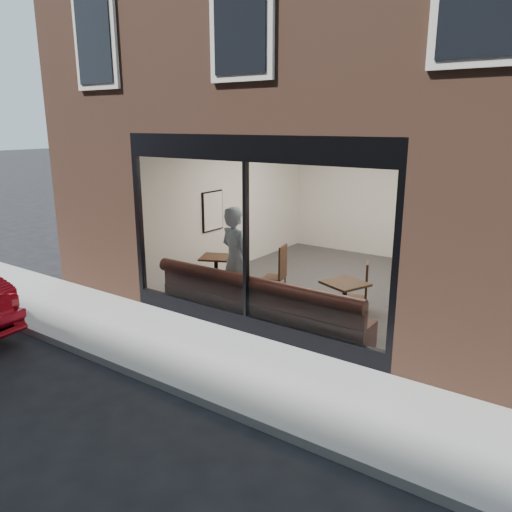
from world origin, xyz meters
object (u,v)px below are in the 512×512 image
Objects in this scene: cafe_chair_left at (274,277)px; person at (236,260)px; cafe_table_right at (345,284)px; cafe_chair_right at (355,299)px; cafe_table_left at (216,257)px; banquette at (260,312)px.

person is at bearing 83.78° from cafe_chair_left.
cafe_chair_right is (-0.11, 0.70, -0.50)m from cafe_table_right.
cafe_table_right is at bearing -1.44° from cafe_table_left.
person is at bearing 159.36° from banquette.
banquette is 10.32× the size of cafe_chair_right.
person is 1.67m from cafe_chair_left.
person reaches higher than banquette.
person is 3.05× the size of cafe_table_right.
cafe_chair_left is at bearing -67.73° from person.
cafe_table_left is 1.44× the size of cafe_chair_left.
cafe_table_right reaches higher than cafe_chair_right.
cafe_chair_right is (1.80, 1.26, -0.74)m from person.
cafe_chair_left reaches higher than cafe_chair_right.
cafe_chair_right is at bearing 98.65° from cafe_table_right.
cafe_chair_right is (1.93, -0.24, 0.00)m from cafe_chair_left.
cafe_table_left is 0.92× the size of cafe_table_right.
cafe_table_right is at bearing 35.21° from banquette.
cafe_chair_left is at bearing 155.25° from cafe_table_right.
cafe_table_left reaches higher than cafe_chair_right.
cafe_table_right reaches higher than banquette.
banquette is 1.53m from cafe_table_right.
cafe_chair_left is 1.06× the size of cafe_chair_right.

